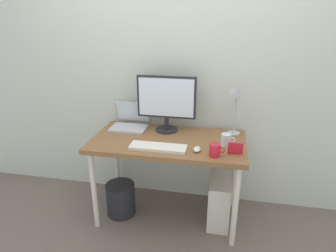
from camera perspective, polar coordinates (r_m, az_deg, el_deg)
name	(u,v)px	position (r m, az deg, el deg)	size (l,w,h in m)	color
ground_plane	(168,214)	(2.80, 0.00, -16.91)	(6.00, 6.00, 0.00)	#665B51
back_wall	(177,66)	(2.63, 1.68, 11.76)	(4.40, 0.04, 2.60)	silver
desk	(168,148)	(2.44, 0.00, -4.24)	(1.27, 0.66, 0.75)	brown
monitor	(166,101)	(2.51, -0.31, 5.01)	(0.51, 0.20, 0.49)	#232328
laptop	(130,121)	(2.68, -7.38, 0.95)	(0.32, 0.28, 0.22)	#B2B2B7
desk_lamp	(237,98)	(2.45, 13.31, 5.31)	(0.11, 0.16, 0.46)	#B2B2B7
keyboard	(158,147)	(2.25, -1.96, -4.19)	(0.44, 0.14, 0.02)	silver
mouse	(197,149)	(2.22, 5.72, -4.55)	(0.06, 0.09, 0.03)	silver
coffee_mug	(215,150)	(2.15, 9.17, -4.68)	(0.12, 0.08, 0.09)	red
glass_cup	(226,140)	(2.32, 11.32, -2.71)	(0.11, 0.08, 0.10)	silver
photo_frame	(235,148)	(2.20, 13.08, -4.26)	(0.11, 0.02, 0.09)	red
computer_tower	(219,201)	(2.64, 10.00, -14.27)	(0.18, 0.36, 0.42)	silver
wastebasket	(121,199)	(2.77, -9.24, -13.91)	(0.26, 0.26, 0.30)	#232328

